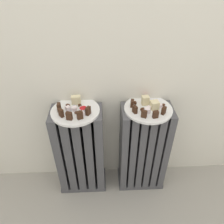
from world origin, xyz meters
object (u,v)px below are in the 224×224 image
at_px(plate_left, 75,111).
at_px(fork, 72,109).
at_px(jam_bowl_left, 83,109).
at_px(radiator_left, 81,152).
at_px(plate_right, 148,109).
at_px(radiator_right, 143,150).
at_px(jam_bowl_right, 146,99).

xyz_separation_m(plate_left, fork, (-0.02, 0.00, 0.01)).
relative_size(jam_bowl_left, fork, 0.47).
bearing_deg(jam_bowl_left, radiator_left, 164.20).
height_order(plate_left, plate_right, same).
relative_size(radiator_right, jam_bowl_left, 13.22).
height_order(plate_right, jam_bowl_right, jam_bowl_right).
bearing_deg(radiator_right, jam_bowl_right, 90.15).
relative_size(radiator_right, jam_bowl_right, 13.61).
relative_size(radiator_left, radiator_right, 1.00).
relative_size(radiator_right, fork, 6.18).
relative_size(radiator_left, plate_right, 2.36).
relative_size(radiator_left, jam_bowl_left, 13.22).
xyz_separation_m(plate_left, jam_bowl_right, (0.38, 0.07, 0.02)).
bearing_deg(radiator_left, plate_right, -0.00).
xyz_separation_m(jam_bowl_left, fork, (-0.06, 0.02, -0.01)).
height_order(radiator_left, jam_bowl_left, jam_bowl_left).
xyz_separation_m(radiator_right, plate_left, (-0.38, -0.00, 0.31)).
distance_m(plate_left, plate_right, 0.38).
relative_size(jam_bowl_right, fork, 0.45).
bearing_deg(plate_right, radiator_right, 63.43).
distance_m(jam_bowl_left, fork, 0.06).
distance_m(radiator_left, plate_left, 0.31).
bearing_deg(jam_bowl_left, plate_left, 164.20).
xyz_separation_m(radiator_right, fork, (-0.40, 0.00, 0.32)).
bearing_deg(plate_left, jam_bowl_left, -15.80).
distance_m(plate_left, fork, 0.02).
bearing_deg(jam_bowl_right, radiator_right, -89.85).
distance_m(radiator_left, radiator_right, 0.38).
bearing_deg(radiator_left, jam_bowl_right, 10.13).
bearing_deg(plate_left, plate_right, 0.00).
bearing_deg(jam_bowl_right, plate_left, -169.87).
xyz_separation_m(radiator_left, jam_bowl_left, (0.04, -0.01, 0.33)).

